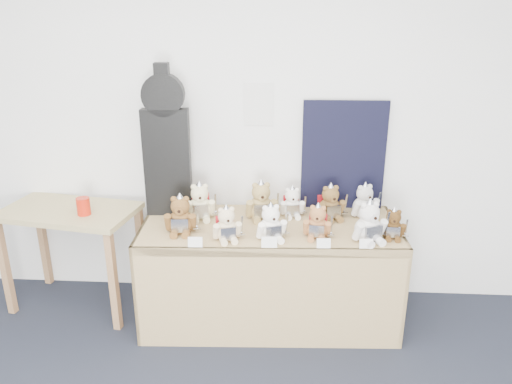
# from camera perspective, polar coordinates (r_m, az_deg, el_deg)

# --- Properties ---
(room_shell) EXTENTS (6.00, 6.00, 6.00)m
(room_shell) POSITION_cam_1_polar(r_m,az_deg,el_deg) (3.57, 0.29, 9.96)
(room_shell) COLOR white
(room_shell) RESTS_ON floor
(display_table) EXTENTS (1.78, 0.81, 0.73)m
(display_table) POSITION_cam_1_polar(r_m,az_deg,el_deg) (3.41, 1.56, -6.66)
(display_table) COLOR #9C7F4F
(display_table) RESTS_ON floor
(side_table) EXTENTS (1.01, 0.67, 0.78)m
(side_table) POSITION_cam_1_polar(r_m,az_deg,el_deg) (3.84, -20.43, -3.59)
(side_table) COLOR #93844F
(side_table) RESTS_ON floor
(guitar_case) EXTENTS (0.33, 0.11, 1.06)m
(guitar_case) POSITION_cam_1_polar(r_m,az_deg,el_deg) (3.49, -10.22, 5.49)
(guitar_case) COLOR black
(guitar_case) RESTS_ON display_table
(navy_board) EXTENTS (0.60, 0.03, 0.79)m
(navy_board) POSITION_cam_1_polar(r_m,az_deg,el_deg) (3.63, 9.96, 4.09)
(navy_board) COLOR black
(navy_board) RESTS_ON display_table
(red_cup) EXTENTS (0.09, 0.09, 0.12)m
(red_cup) POSITION_cam_1_polar(r_m,az_deg,el_deg) (3.63, -19.12, -1.55)
(red_cup) COLOR red
(red_cup) RESTS_ON side_table
(teddy_front_far_left) EXTENTS (0.24, 0.20, 0.29)m
(teddy_front_far_left) POSITION_cam_1_polar(r_m,az_deg,el_deg) (3.29, -8.60, -2.76)
(teddy_front_far_left) COLOR brown
(teddy_front_far_left) RESTS_ON display_table
(teddy_front_left) EXTENTS (0.21, 0.20, 0.25)m
(teddy_front_left) POSITION_cam_1_polar(r_m,az_deg,el_deg) (3.16, -3.37, -3.80)
(teddy_front_left) COLOR beige
(teddy_front_left) RESTS_ON display_table
(teddy_front_centre) EXTENTS (0.22, 0.21, 0.27)m
(teddy_front_centre) POSITION_cam_1_polar(r_m,az_deg,el_deg) (3.16, 1.73, -3.64)
(teddy_front_centre) COLOR white
(teddy_front_centre) RESTS_ON display_table
(teddy_front_right) EXTENTS (0.20, 0.18, 0.25)m
(teddy_front_right) POSITION_cam_1_polar(r_m,az_deg,el_deg) (3.22, 7.04, -3.53)
(teddy_front_right) COLOR #9D653B
(teddy_front_right) RESTS_ON display_table
(teddy_front_far_right) EXTENTS (0.25, 0.24, 0.30)m
(teddy_front_far_right) POSITION_cam_1_polar(r_m,az_deg,el_deg) (3.21, 12.81, -3.52)
(teddy_front_far_right) COLOR silver
(teddy_front_far_right) RESTS_ON display_table
(teddy_front_end) EXTENTS (0.18, 0.15, 0.22)m
(teddy_front_end) POSITION_cam_1_polar(r_m,az_deg,el_deg) (3.31, 15.40, -3.66)
(teddy_front_end) COLOR #4D331A
(teddy_front_end) RESTS_ON display_table
(teddy_back_left) EXTENTS (0.24, 0.21, 0.29)m
(teddy_back_left) POSITION_cam_1_polar(r_m,az_deg,el_deg) (3.50, -6.41, -1.24)
(teddy_back_left) COLOR beige
(teddy_back_left) RESTS_ON display_table
(teddy_back_centre_left) EXTENTS (0.25, 0.22, 0.30)m
(teddy_back_centre_left) POSITION_cam_1_polar(r_m,az_deg,el_deg) (3.47, 0.60, -1.19)
(teddy_back_centre_left) COLOR #9E844F
(teddy_back_centre_left) RESTS_ON display_table
(teddy_back_centre_right) EXTENTS (0.20, 0.17, 0.24)m
(teddy_back_centre_right) POSITION_cam_1_polar(r_m,az_deg,el_deg) (3.53, 4.16, -1.29)
(teddy_back_centre_right) COLOR white
(teddy_back_centre_right) RESTS_ON display_table
(teddy_back_right) EXTENTS (0.23, 0.22, 0.28)m
(teddy_back_right) POSITION_cam_1_polar(r_m,az_deg,el_deg) (3.51, 8.49, -1.34)
(teddy_back_right) COLOR brown
(teddy_back_right) RESTS_ON display_table
(teddy_back_end) EXTENTS (0.23, 0.22, 0.27)m
(teddy_back_end) POSITION_cam_1_polar(r_m,az_deg,el_deg) (3.59, 12.31, -1.15)
(teddy_back_end) COLOR silver
(teddy_back_end) RESTS_ON display_table
(entry_card_a) EXTENTS (0.09, 0.02, 0.06)m
(entry_card_a) POSITION_cam_1_polar(r_m,az_deg,el_deg) (3.11, -6.97, -5.70)
(entry_card_a) COLOR silver
(entry_card_a) RESTS_ON display_table
(entry_card_b) EXTENTS (0.10, 0.03, 0.07)m
(entry_card_b) POSITION_cam_1_polar(r_m,az_deg,el_deg) (3.08, 1.53, -5.76)
(entry_card_b) COLOR silver
(entry_card_b) RESTS_ON display_table
(entry_card_c) EXTENTS (0.09, 0.02, 0.06)m
(entry_card_c) POSITION_cam_1_polar(r_m,az_deg,el_deg) (3.10, 7.75, -5.83)
(entry_card_c) COLOR silver
(entry_card_c) RESTS_ON display_table
(entry_card_d) EXTENTS (0.08, 0.02, 0.06)m
(entry_card_d) POSITION_cam_1_polar(r_m,az_deg,el_deg) (3.15, 12.48, -5.79)
(entry_card_d) COLOR silver
(entry_card_d) RESTS_ON display_table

